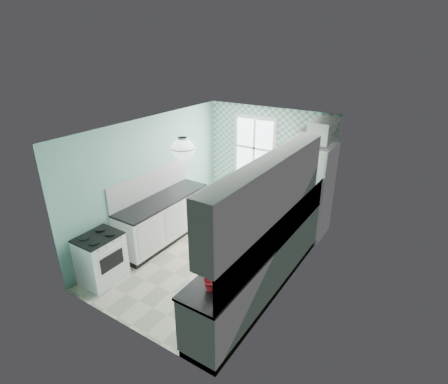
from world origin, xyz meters
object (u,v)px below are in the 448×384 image
Objects in this scene: sink at (284,220)px; potted_plant at (213,278)px; ceiling_light at (183,149)px; fridge at (308,190)px; fruit_bowl at (223,277)px; stove at (101,258)px; microwave at (314,137)px.

sink reaches higher than potted_plant.
ceiling_light is at bearing -136.25° from sink.
fridge is 1.42m from sink.
sink is at bearing 89.87° from fruit_bowl.
stove is at bearing 176.47° from potted_plant.
fridge reaches higher than potted_plant.
stove is at bearing -144.81° from ceiling_light.
fruit_bowl is (0.09, -3.37, 0.00)m from fridge.
microwave is (-0.09, 1.41, 1.15)m from sink.
stove is 1.72× the size of microwave.
stove is 2.88× the size of fruit_bowl.
stove is at bearing -178.06° from fruit_bowl.
stove is at bearing 58.14° from microwave.
microwave reaches higher than stove.
potted_plant is at bearing -92.26° from fridge.
fruit_bowl is (1.20, -0.76, -1.35)m from ceiling_light.
fridge is 3.67× the size of sink.
fridge is 3.61m from potted_plant.
microwave is (0.00, 0.00, 1.11)m from fridge.
microwave is at bearing 92.74° from sink.
fridge is at bearing 92.75° from sink.
microwave is (-0.09, 3.37, 1.11)m from fruit_bowl.
potted_plant is (0.09, -3.60, 0.13)m from fridge.
microwave reaches higher than sink.
fruit_bowl is (-0.00, -1.96, 0.04)m from sink.
stove is 3.19m from sink.
sink is (2.40, 2.04, 0.49)m from stove.
fruit_bowl is 3.55m from microwave.
fridge is at bearing 91.53° from fruit_bowl.
ceiling_light is 1.20× the size of fruit_bowl.
ceiling_light is at bearing 140.38° from potted_plant.
sink is (1.20, 1.20, -1.39)m from ceiling_light.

